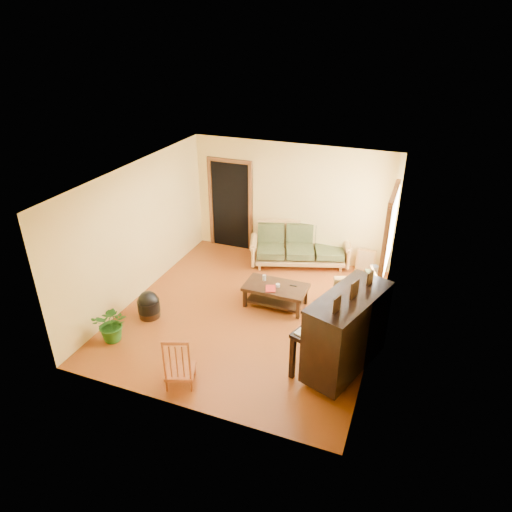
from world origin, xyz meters
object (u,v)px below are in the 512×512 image
at_px(footstool, 149,307).
at_px(piano, 346,334).
at_px(sofa, 300,246).
at_px(armchair, 354,294).
at_px(red_chair, 179,359).
at_px(potted_plant, 112,324).
at_px(coffee_table, 276,295).
at_px(ceramic_crock, 374,271).

bearing_deg(footstool, piano, -2.42).
bearing_deg(sofa, piano, -81.35).
xyz_separation_m(armchair, red_chair, (-2.06, -2.75, 0.03)).
xyz_separation_m(sofa, red_chair, (-0.60, -4.24, -0.00)).
relative_size(red_chair, potted_plant, 1.37).
bearing_deg(potted_plant, footstool, 77.36).
bearing_deg(red_chair, potted_plant, 142.05).
distance_m(coffee_table, potted_plant, 2.98).
bearing_deg(ceramic_crock, armchair, -95.90).
distance_m(piano, potted_plant, 3.85).
height_order(coffee_table, red_chair, red_chair).
xyz_separation_m(armchair, footstool, (-3.45, -1.43, -0.23)).
distance_m(armchair, footstool, 3.74).
bearing_deg(potted_plant, red_chair, -17.89).
bearing_deg(armchair, coffee_table, 169.53).
bearing_deg(armchair, footstool, -178.03).
distance_m(armchair, red_chair, 3.43).
height_order(piano, footstool, piano).
bearing_deg(footstool, sofa, 55.75).
bearing_deg(red_chair, sofa, 61.87).
distance_m(piano, ceramic_crock, 3.20).
height_order(piano, red_chair, piano).
bearing_deg(piano, ceramic_crock, 108.69).
bearing_deg(piano, potted_plant, -151.11).
xyz_separation_m(armchair, potted_plant, (-3.63, -2.24, -0.09)).
height_order(piano, ceramic_crock, piano).
bearing_deg(sofa, armchair, -64.59).
relative_size(armchair, footstool, 2.07).
bearing_deg(piano, footstool, -163.36).
bearing_deg(potted_plant, ceramic_crock, 45.09).
relative_size(sofa, red_chair, 2.35).
xyz_separation_m(piano, footstool, (-3.59, 0.15, -0.48)).
bearing_deg(red_chair, ceramic_crock, 42.73).
distance_m(coffee_table, ceramic_crock, 2.41).
relative_size(coffee_table, red_chair, 1.30).
distance_m(footstool, potted_plant, 0.84).
xyz_separation_m(coffee_table, red_chair, (-0.64, -2.49, 0.24)).
bearing_deg(piano, red_chair, -133.08).
distance_m(armchair, piano, 1.61).
distance_m(footstool, ceramic_crock, 4.70).
distance_m(coffee_table, armchair, 1.45).
xyz_separation_m(sofa, piano, (1.60, -3.08, 0.22)).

